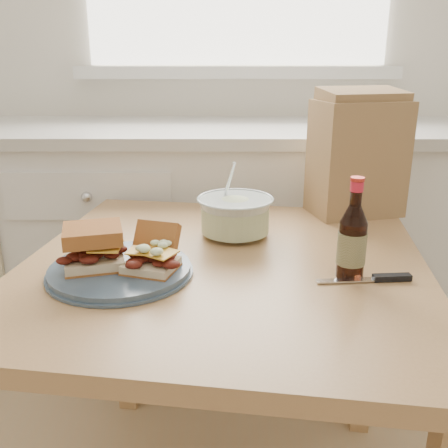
{
  "coord_description": "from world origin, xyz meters",
  "views": [
    {
      "loc": [
        -0.05,
        -0.17,
        1.19
      ],
      "look_at": [
        -0.05,
        0.89,
        0.83
      ],
      "focal_mm": 40.0,
      "sensor_mm": 36.0,
      "label": 1
    }
  ],
  "objects_px": {
    "dining_table": "(224,304)",
    "beer_bottle": "(352,240)",
    "coleslaw_bowl": "(235,217)",
    "paper_bag": "(357,158)",
    "plate": "(120,270)"
  },
  "relations": [
    {
      "from": "plate",
      "to": "beer_bottle",
      "type": "relative_size",
      "value": 1.4
    },
    {
      "from": "plate",
      "to": "paper_bag",
      "type": "relative_size",
      "value": 0.92
    },
    {
      "from": "paper_bag",
      "to": "dining_table",
      "type": "bearing_deg",
      "value": -150.43
    },
    {
      "from": "dining_table",
      "to": "paper_bag",
      "type": "xyz_separation_m",
      "value": [
        0.38,
        0.37,
        0.27
      ]
    },
    {
      "from": "beer_bottle",
      "to": "paper_bag",
      "type": "height_order",
      "value": "paper_bag"
    },
    {
      "from": "coleslaw_bowl",
      "to": "paper_bag",
      "type": "height_order",
      "value": "paper_bag"
    },
    {
      "from": "beer_bottle",
      "to": "paper_bag",
      "type": "relative_size",
      "value": 0.66
    },
    {
      "from": "plate",
      "to": "coleslaw_bowl",
      "type": "bearing_deg",
      "value": 44.31
    },
    {
      "from": "dining_table",
      "to": "beer_bottle",
      "type": "bearing_deg",
      "value": -9.1
    },
    {
      "from": "dining_table",
      "to": "coleslaw_bowl",
      "type": "distance_m",
      "value": 0.23
    },
    {
      "from": "beer_bottle",
      "to": "plate",
      "type": "bearing_deg",
      "value": 179.2
    },
    {
      "from": "dining_table",
      "to": "plate",
      "type": "distance_m",
      "value": 0.26
    },
    {
      "from": "dining_table",
      "to": "beer_bottle",
      "type": "xyz_separation_m",
      "value": [
        0.26,
        -0.08,
        0.19
      ]
    },
    {
      "from": "plate",
      "to": "coleslaw_bowl",
      "type": "height_order",
      "value": "coleslaw_bowl"
    },
    {
      "from": "dining_table",
      "to": "coleslaw_bowl",
      "type": "bearing_deg",
      "value": 88.79
    }
  ]
}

